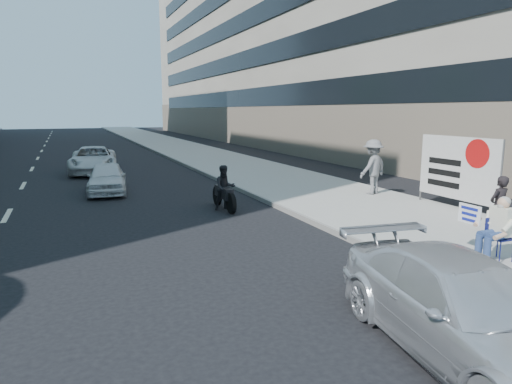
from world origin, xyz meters
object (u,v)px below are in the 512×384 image
seated_protester (496,226)px  motorcycle (225,190)px  pedestrian_woman (499,206)px  white_sedan_far (93,160)px  jogger (373,167)px  parked_sedan (464,309)px  protest_banner (458,168)px  white_sedan_near (107,178)px

seated_protester → motorcycle: (-3.20, 7.26, -0.24)m
pedestrian_woman → white_sedan_far: pedestrian_woman is taller
seated_protester → white_sedan_far: (-6.52, 18.05, -0.21)m
jogger → white_sedan_far: jogger is taller
seated_protester → jogger: size_ratio=0.67×
parked_sedan → motorcycle: motorcycle is taller
parked_sedan → seated_protester: bearing=42.7°
jogger → pedestrian_woman: size_ratio=1.34×
seated_protester → protest_banner: bearing=52.0°
pedestrian_woman → motorcycle: 7.69m
motorcycle → parked_sedan: bearing=-89.8°
parked_sedan → white_sedan_near: parked_sedan is taller
white_sedan_near → white_sedan_far: size_ratio=0.72×
white_sedan_near → motorcycle: size_ratio=1.68×
white_sedan_far → jogger: bearing=-45.8°
jogger → white_sedan_far: size_ratio=0.41×
seated_protester → parked_sedan: bearing=-144.9°
seated_protester → white_sedan_far: size_ratio=0.27×
white_sedan_near → motorcycle: (3.20, -4.56, 0.05)m
protest_banner → white_sedan_far: (-9.67, 14.02, -0.74)m
white_sedan_near → white_sedan_far: white_sedan_far is taller
pedestrian_woman → white_sedan_far: size_ratio=0.31×
seated_protester → protest_banner: (3.14, 4.03, 0.53)m
white_sedan_far → motorcycle: (3.33, -10.78, -0.03)m
protest_banner → motorcycle: bearing=153.0°
pedestrian_woman → white_sedan_near: 13.25m
protest_banner → white_sedan_near: (-9.54, 7.79, -0.82)m
jogger → pedestrian_woman: 5.86m
protest_banner → motorcycle: 7.16m
white_sedan_near → white_sedan_far: (-0.13, 6.22, 0.08)m
pedestrian_woman → parked_sedan: size_ratio=0.34×
pedestrian_woman → motorcycle: pedestrian_woman is taller
seated_protester → pedestrian_woman: (1.63, 1.28, 0.01)m
seated_protester → pedestrian_woman: size_ratio=0.89×
protest_banner → parked_sedan: bearing=-135.3°
seated_protester → jogger: 7.47m
jogger → white_sedan_near: bearing=-46.5°
pedestrian_woman → protest_banner: protest_banner is taller
protest_banner → parked_sedan: (-6.34, -6.28, -0.77)m
parked_sedan → white_sedan_near: size_ratio=1.26×
pedestrian_woman → parked_sedan: (-4.83, -3.53, -0.25)m
seated_protester → protest_banner: protest_banner is taller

